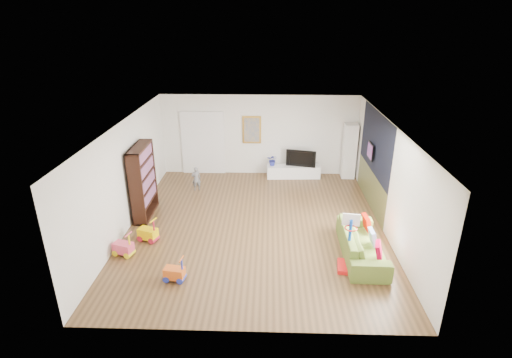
{
  "coord_description": "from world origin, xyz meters",
  "views": [
    {
      "loc": [
        0.31,
        -9.12,
        5.08
      ],
      "look_at": [
        0.0,
        0.4,
        1.15
      ],
      "focal_mm": 28.0,
      "sensor_mm": 36.0,
      "label": 1
    }
  ],
  "objects_px": {
    "media_console": "(293,171)",
    "bookshelf": "(143,181)",
    "basketball_hoop": "(350,244)",
    "sofa": "(362,243)"
  },
  "relations": [
    {
      "from": "media_console",
      "to": "sofa",
      "type": "xyz_separation_m",
      "value": [
        1.29,
        -4.69,
        0.11
      ]
    },
    {
      "from": "bookshelf",
      "to": "basketball_hoop",
      "type": "bearing_deg",
      "value": -26.37
    },
    {
      "from": "bookshelf",
      "to": "basketball_hoop",
      "type": "xyz_separation_m",
      "value": [
        5.06,
        -2.38,
        -0.36
      ]
    },
    {
      "from": "sofa",
      "to": "basketball_hoop",
      "type": "relative_size",
      "value": 1.76
    },
    {
      "from": "media_console",
      "to": "bookshelf",
      "type": "distance_m",
      "value": 5.11
    },
    {
      "from": "bookshelf",
      "to": "sofa",
      "type": "distance_m",
      "value": 5.8
    },
    {
      "from": "media_console",
      "to": "bookshelf",
      "type": "relative_size",
      "value": 0.9
    },
    {
      "from": "media_console",
      "to": "sofa",
      "type": "bearing_deg",
      "value": -77.46
    },
    {
      "from": "bookshelf",
      "to": "basketball_hoop",
      "type": "distance_m",
      "value": 5.6
    },
    {
      "from": "media_console",
      "to": "bookshelf",
      "type": "height_order",
      "value": "bookshelf"
    }
  ]
}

